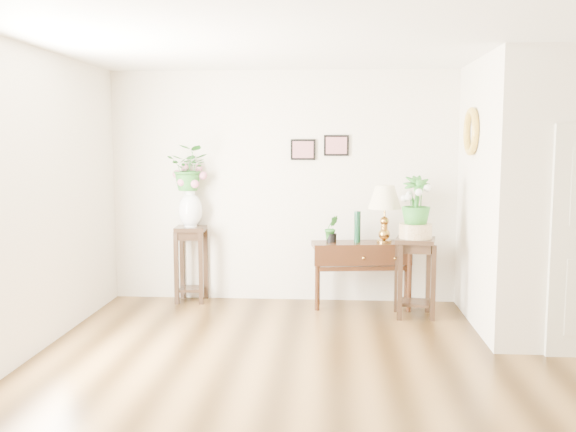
# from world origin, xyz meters

# --- Properties ---
(floor) EXTENTS (6.00, 5.50, 0.02)m
(floor) POSITION_xyz_m (0.00, 0.00, 0.00)
(floor) COLOR brown
(floor) RESTS_ON ground
(ceiling) EXTENTS (6.00, 5.50, 0.02)m
(ceiling) POSITION_xyz_m (0.00, 0.00, 2.80)
(ceiling) COLOR white
(ceiling) RESTS_ON ground
(wall_back) EXTENTS (6.00, 0.02, 2.80)m
(wall_back) POSITION_xyz_m (0.00, 2.75, 1.40)
(wall_back) COLOR silver
(wall_back) RESTS_ON ground
(wall_front) EXTENTS (6.00, 0.02, 2.80)m
(wall_front) POSITION_xyz_m (0.00, -2.75, 1.40)
(wall_front) COLOR silver
(wall_front) RESTS_ON ground
(wall_left) EXTENTS (0.02, 5.50, 2.80)m
(wall_left) POSITION_xyz_m (-3.00, 0.00, 1.40)
(wall_left) COLOR silver
(wall_left) RESTS_ON ground
(partition) EXTENTS (1.80, 1.95, 2.80)m
(partition) POSITION_xyz_m (2.10, 1.77, 1.40)
(partition) COLOR silver
(partition) RESTS_ON floor
(art_print_left) EXTENTS (0.30, 0.02, 0.25)m
(art_print_left) POSITION_xyz_m (-0.65, 2.73, 1.85)
(art_print_left) COLOR black
(art_print_left) RESTS_ON wall_back
(art_print_right) EXTENTS (0.30, 0.02, 0.25)m
(art_print_right) POSITION_xyz_m (-0.25, 2.73, 1.90)
(art_print_right) COLOR black
(art_print_right) RESTS_ON wall_back
(wall_ornament) EXTENTS (0.07, 0.51, 0.51)m
(wall_ornament) POSITION_xyz_m (1.16, 1.90, 2.05)
(wall_ornament) COLOR gold
(wall_ornament) RESTS_ON partition
(console_table) EXTENTS (1.21, 0.54, 0.78)m
(console_table) POSITION_xyz_m (0.07, 2.38, 0.39)
(console_table) COLOR #3F1C0D
(console_table) RESTS_ON floor
(table_lamp) EXTENTS (0.49, 0.49, 0.67)m
(table_lamp) POSITION_xyz_m (0.31, 2.38, 1.13)
(table_lamp) COLOR #AE7E35
(table_lamp) RESTS_ON console_table
(green_vase) EXTENTS (0.08, 0.08, 0.36)m
(green_vase) POSITION_xyz_m (-0.00, 2.38, 0.95)
(green_vase) COLOR #0E3A23
(green_vase) RESTS_ON console_table
(potted_plant) EXTENTS (0.20, 0.18, 0.29)m
(potted_plant) POSITION_xyz_m (-0.30, 2.38, 0.93)
(potted_plant) COLOR #2B7929
(potted_plant) RESTS_ON console_table
(plant_stand_a) EXTENTS (0.38, 0.38, 0.92)m
(plant_stand_a) POSITION_xyz_m (-2.00, 2.57, 0.46)
(plant_stand_a) COLOR black
(plant_stand_a) RESTS_ON floor
(porcelain_vase) EXTENTS (0.36, 0.36, 0.49)m
(porcelain_vase) POSITION_xyz_m (-2.00, 2.57, 1.15)
(porcelain_vase) COLOR white
(porcelain_vase) RESTS_ON plant_stand_a
(lily_arrangement) EXTENTS (0.55, 0.50, 0.55)m
(lily_arrangement) POSITION_xyz_m (-2.00, 2.57, 1.60)
(lily_arrangement) COLOR #2B7929
(lily_arrangement) RESTS_ON porcelain_vase
(plant_stand_b) EXTENTS (0.49, 0.49, 0.88)m
(plant_stand_b) POSITION_xyz_m (0.63, 2.06, 0.44)
(plant_stand_b) COLOR black
(plant_stand_b) RESTS_ON floor
(ceramic_bowl) EXTENTS (0.40, 0.40, 0.16)m
(ceramic_bowl) POSITION_xyz_m (0.63, 2.06, 0.96)
(ceramic_bowl) COLOR beige
(ceramic_bowl) RESTS_ON plant_stand_b
(narcissus) EXTENTS (0.37, 0.37, 0.57)m
(narcissus) POSITION_xyz_m (0.63, 2.06, 1.29)
(narcissus) COLOR #2B7929
(narcissus) RESTS_ON ceramic_bowl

